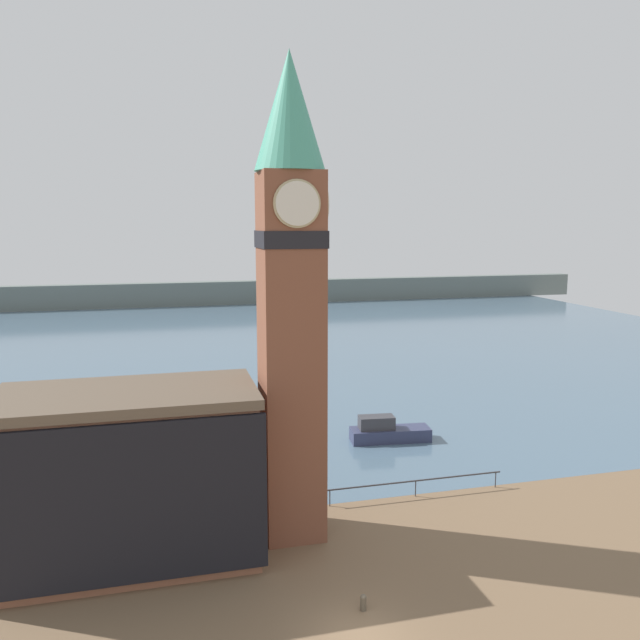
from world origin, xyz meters
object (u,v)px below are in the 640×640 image
boat_near (387,432)px  mooring_bollard_near (363,602)px  pier_building (130,476)px  clock_tower (291,289)px

boat_near → mooring_bollard_near: size_ratio=8.49×
pier_building → mooring_bollard_near: size_ratio=16.90×
mooring_bollard_near → boat_near: bearing=66.9°
clock_tower → pier_building: bearing=-175.5°
pier_building → boat_near: (19.06, 13.57, -3.75)m
pier_building → mooring_bollard_near: pier_building is taller
clock_tower → boat_near: (10.46, 12.89, -13.09)m
pier_building → mooring_bollard_near: bearing=-35.1°
pier_building → mooring_bollard_near: (10.22, -7.17, -4.10)m
boat_near → mooring_bollard_near: boat_near is taller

